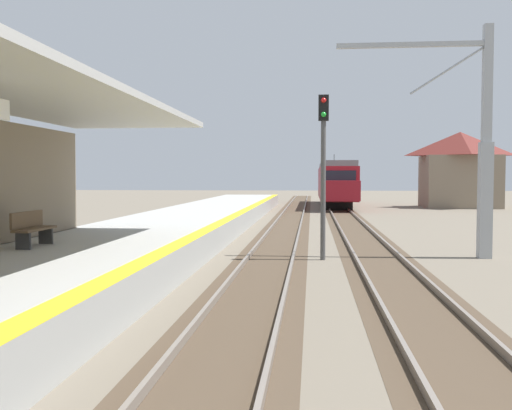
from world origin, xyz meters
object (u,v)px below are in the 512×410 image
rail_signal_post (323,159)px  platform_bench (32,228)px  approaching_train (336,182)px  distant_trackside_house (460,168)px  catenary_pylon_far_side (476,147)px

rail_signal_post → platform_bench: rail_signal_post is taller
approaching_train → rail_signal_post: size_ratio=3.77×
approaching_train → distant_trackside_house: distant_trackside_house is taller
platform_bench → catenary_pylon_far_side: bearing=24.6°
platform_bench → distant_trackside_house: size_ratio=0.24×
rail_signal_post → approaching_train: bearing=87.1°
approaching_train → distant_trackside_house: 10.53m
rail_signal_post → platform_bench: bearing=-147.4°
rail_signal_post → distant_trackside_house: bearing=69.7°
distant_trackside_house → platform_bench: bearing=-117.5°
rail_signal_post → catenary_pylon_far_side: (4.92, 0.92, 0.41)m
catenary_pylon_far_side → approaching_train: bearing=95.4°
catenary_pylon_far_side → distant_trackside_house: bearing=77.3°
rail_signal_post → distant_trackside_house: size_ratio=0.79×
approaching_train → platform_bench: bearing=-103.1°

